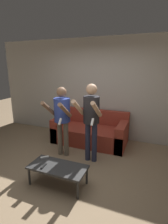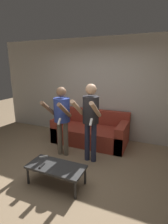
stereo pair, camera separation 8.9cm
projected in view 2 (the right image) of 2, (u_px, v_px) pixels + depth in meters
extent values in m
plane|color=#937A5B|center=(66.00, 174.00, 3.30)|extent=(14.00, 14.00, 0.00)
cube|color=#B7B2A8|center=(101.00, 89.00, 4.77)|extent=(6.40, 0.06, 2.70)
cube|color=#9E3828|center=(90.00, 135.00, 4.61)|extent=(1.88, 0.95, 0.41)
cube|color=#9E3828|center=(96.00, 116.00, 4.86)|extent=(1.88, 0.16, 0.39)
cube|color=#9E3828|center=(63.00, 127.00, 4.91)|extent=(0.20, 0.95, 0.63)
cube|color=#9E3828|center=(122.00, 136.00, 4.27)|extent=(0.20, 0.95, 0.63)
cylinder|color=#6B6051|center=(60.00, 138.00, 3.95)|extent=(0.11, 0.11, 0.80)
cylinder|color=#6B6051|center=(66.00, 139.00, 3.89)|extent=(0.11, 0.11, 0.80)
cylinder|color=#2D429E|center=(62.00, 110.00, 3.75)|extent=(0.35, 0.35, 0.51)
sphere|color=brown|center=(61.00, 92.00, 3.65)|extent=(0.21, 0.21, 0.21)
cylinder|color=brown|center=(48.00, 109.00, 3.62)|extent=(0.08, 0.48, 0.40)
cylinder|color=brown|center=(65.00, 110.00, 3.47)|extent=(0.08, 0.48, 0.40)
cube|color=white|center=(59.00, 121.00, 3.32)|extent=(0.04, 0.10, 0.12)
cylinder|color=#282D47|center=(87.00, 141.00, 3.69)|extent=(0.11, 0.11, 0.85)
cylinder|color=#282D47|center=(94.00, 143.00, 3.64)|extent=(0.11, 0.11, 0.85)
cylinder|color=#232328|center=(91.00, 110.00, 3.48)|extent=(0.33, 0.33, 0.54)
sphere|color=tan|center=(91.00, 89.00, 3.38)|extent=(0.22, 0.22, 0.22)
cylinder|color=tan|center=(78.00, 108.00, 3.33)|extent=(0.08, 0.51, 0.40)
cylinder|color=tan|center=(96.00, 110.00, 3.19)|extent=(0.08, 0.51, 0.40)
cube|color=white|center=(91.00, 122.00, 3.03)|extent=(0.04, 0.10, 0.12)
cube|color=#2D2D2D|center=(56.00, 167.00, 2.94)|extent=(0.98, 0.47, 0.04)
cylinder|color=#2D2D2D|center=(28.00, 176.00, 2.99)|extent=(0.04, 0.04, 0.31)
cylinder|color=#2D2D2D|center=(75.00, 190.00, 2.64)|extent=(0.04, 0.04, 0.31)
cylinder|color=#2D2D2D|center=(42.00, 164.00, 3.33)|extent=(0.04, 0.04, 0.31)
cylinder|color=#2D2D2D|center=(85.00, 176.00, 2.99)|extent=(0.04, 0.04, 0.31)
cube|color=black|center=(42.00, 166.00, 2.93)|extent=(0.05, 0.15, 0.02)
cube|color=white|center=(44.00, 157.00, 3.21)|extent=(0.13, 0.13, 0.02)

